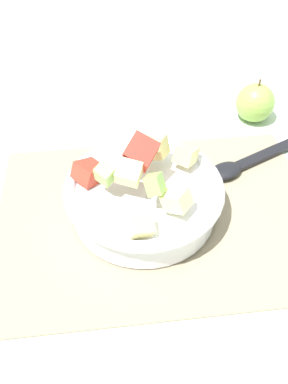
{
  "coord_description": "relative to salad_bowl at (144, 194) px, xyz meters",
  "views": [
    {
      "loc": [
        0.07,
        0.38,
        0.43
      ],
      "look_at": [
        0.02,
        -0.01,
        0.04
      ],
      "focal_mm": 37.4,
      "sensor_mm": 36.0,
      "label": 1
    }
  ],
  "objects": [
    {
      "name": "whole_apple",
      "position": [
        -0.23,
        -0.21,
        -0.0
      ],
      "size": [
        0.07,
        0.07,
        0.08
      ],
      "color": "#8CB74C",
      "rests_on": "ground_plane"
    },
    {
      "name": "serving_spoon",
      "position": [
        -0.18,
        -0.08,
        -0.03
      ],
      "size": [
        0.21,
        0.11,
        0.01
      ],
      "color": "black",
      "rests_on": "placemat"
    },
    {
      "name": "ground_plane",
      "position": [
        -0.02,
        0.01,
        -0.04
      ],
      "size": [
        2.4,
        2.4,
        0.0
      ],
      "primitive_type": "plane",
      "color": "silver"
    },
    {
      "name": "placemat",
      "position": [
        -0.02,
        0.01,
        -0.04
      ],
      "size": [
        0.46,
        0.33,
        0.01
      ],
      "primitive_type": "cube",
      "color": "gray",
      "rests_on": "ground_plane"
    },
    {
      "name": "salad_bowl",
      "position": [
        0.0,
        0.0,
        0.0
      ],
      "size": [
        0.22,
        0.22,
        0.12
      ],
      "color": "white",
      "rests_on": "placemat"
    }
  ]
}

